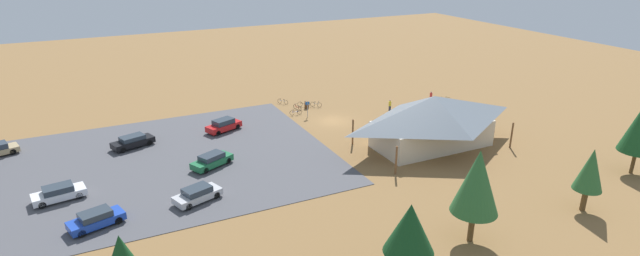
# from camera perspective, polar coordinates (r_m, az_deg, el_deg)

# --- Properties ---
(ground) EXTENTS (160.00, 160.00, 0.00)m
(ground) POSITION_cam_1_polar(r_m,az_deg,el_deg) (63.70, 1.55, 0.82)
(ground) COLOR olive
(ground) RESTS_ON ground
(parking_lot_asphalt) EXTENTS (40.19, 28.12, 0.05)m
(parking_lot_asphalt) POSITION_cam_1_polar(r_m,az_deg,el_deg) (54.09, -20.60, -4.29)
(parking_lot_asphalt) COLOR #4C4C51
(parking_lot_asphalt) RESTS_ON ground
(bike_pavilion) EXTENTS (16.03, 9.21, 5.94)m
(bike_pavilion) POSITION_cam_1_polar(r_m,az_deg,el_deg) (56.13, 13.05, 1.19)
(bike_pavilion) COLOR beige
(bike_pavilion) RESTS_ON ground
(trash_bin) EXTENTS (0.60, 0.60, 0.90)m
(trash_bin) POSITION_cam_1_polar(r_m,az_deg,el_deg) (68.57, -1.58, 2.68)
(trash_bin) COLOR brown
(trash_bin) RESTS_ON ground
(lot_sign) EXTENTS (0.56, 0.08, 2.20)m
(lot_sign) POSITION_cam_1_polar(r_m,az_deg,el_deg) (64.82, -1.48, 2.50)
(lot_sign) COLOR #99999E
(lot_sign) RESTS_ON ground
(pine_far_east) EXTENTS (2.40, 2.40, 5.76)m
(pine_far_east) POSITION_cam_1_polar(r_m,az_deg,el_deg) (47.08, 29.07, -4.32)
(pine_far_east) COLOR brown
(pine_far_east) RESTS_ON ground
(pine_midwest) EXTENTS (3.38, 3.38, 6.25)m
(pine_midwest) POSITION_cam_1_polar(r_m,az_deg,el_deg) (32.64, 10.46, -11.50)
(pine_midwest) COLOR brown
(pine_midwest) RESTS_ON ground
(pine_mideast) EXTENTS (3.60, 3.60, 7.66)m
(pine_mideast) POSITION_cam_1_polar(r_m,az_deg,el_deg) (38.31, 17.88, -6.02)
(pine_mideast) COLOR brown
(pine_mideast) RESTS_ON ground
(bicycle_orange_lone_west) EXTENTS (1.68, 0.48, 0.85)m
(bicycle_orange_lone_west) POSITION_cam_1_polar(r_m,az_deg,el_deg) (71.40, 16.35, 2.50)
(bicycle_orange_lone_west) COLOR black
(bicycle_orange_lone_west) RESTS_ON ground
(bicycle_green_yard_left) EXTENTS (1.20, 1.20, 0.80)m
(bicycle_green_yard_left) POSITION_cam_1_polar(r_m,az_deg,el_deg) (65.83, 15.64, 1.03)
(bicycle_green_yard_left) COLOR black
(bicycle_green_yard_left) RESTS_ON ground
(bicycle_yellow_edge_south) EXTENTS (0.64, 1.70, 0.88)m
(bicycle_yellow_edge_south) POSITION_cam_1_polar(r_m,az_deg,el_deg) (70.43, 11.49, 2.70)
(bicycle_yellow_edge_south) COLOR black
(bicycle_yellow_edge_south) RESTS_ON ground
(bicycle_teal_mid_cluster) EXTENTS (1.22, 1.13, 0.79)m
(bicycle_teal_mid_cluster) POSITION_cam_1_polar(r_m,az_deg,el_deg) (65.97, 14.07, 1.22)
(bicycle_teal_mid_cluster) COLOR black
(bicycle_teal_mid_cluster) RESTS_ON ground
(bicycle_black_yard_front) EXTENTS (1.69, 0.69, 0.81)m
(bicycle_black_yard_front) POSITION_cam_1_polar(r_m,az_deg,el_deg) (69.34, -1.91, 2.82)
(bicycle_black_yard_front) COLOR black
(bicycle_black_yard_front) RESTS_ON ground
(bicycle_silver_trailside) EXTENTS (1.24, 1.20, 0.86)m
(bicycle_silver_trailside) POSITION_cam_1_polar(r_m,az_deg,el_deg) (69.15, -0.48, 2.77)
(bicycle_silver_trailside) COLOR black
(bicycle_silver_trailside) RESTS_ON ground
(bicycle_white_front_row) EXTENTS (1.08, 1.41, 0.74)m
(bicycle_white_front_row) POSITION_cam_1_polar(r_m,az_deg,el_deg) (70.69, -4.38, 3.10)
(bicycle_white_front_row) COLOR black
(bicycle_white_front_row) RESTS_ON ground
(bicycle_red_back_row) EXTENTS (0.61, 1.65, 0.78)m
(bicycle_red_back_row) POSITION_cam_1_polar(r_m,az_deg,el_deg) (67.99, -2.67, 2.42)
(bicycle_red_back_row) COLOR black
(bicycle_red_back_row) RESTS_ON ground
(bicycle_blue_lone_east) EXTENTS (1.74, 0.48, 0.76)m
(bicycle_blue_lone_east) POSITION_cam_1_polar(r_m,az_deg,el_deg) (65.97, -2.85, 1.84)
(bicycle_blue_lone_east) COLOR black
(bicycle_blue_lone_east) RESTS_ON ground
(bicycle_purple_near_porch) EXTENTS (1.48, 1.06, 0.87)m
(bicycle_purple_near_porch) POSITION_cam_1_polar(r_m,az_deg,el_deg) (69.07, 12.24, 2.30)
(bicycle_purple_near_porch) COLOR black
(bicycle_purple_near_porch) RESTS_ON ground
(bicycle_orange_near_sign) EXTENTS (1.05, 1.42, 0.86)m
(bicycle_orange_near_sign) POSITION_cam_1_polar(r_m,az_deg,el_deg) (71.52, 14.96, 2.69)
(bicycle_orange_near_sign) COLOR black
(bicycle_orange_near_sign) RESTS_ON ground
(bicycle_green_yard_right) EXTENTS (1.52, 0.97, 0.80)m
(bicycle_green_yard_right) POSITION_cam_1_polar(r_m,az_deg,el_deg) (73.72, 14.34, 3.25)
(bicycle_green_yard_right) COLOR black
(bicycle_green_yard_right) RESTS_ON ground
(car_green_front_row) EXTENTS (4.74, 3.49, 1.40)m
(car_green_front_row) POSITION_cam_1_polar(r_m,az_deg,el_deg) (51.64, -12.52, -3.71)
(car_green_front_row) COLOR #1E6B3D
(car_green_front_row) RESTS_ON parking_lot_asphalt
(car_silver_back_corner) EXTENTS (4.59, 3.16, 1.34)m
(car_silver_back_corner) POSITION_cam_1_polar(r_m,az_deg,el_deg) (45.31, -14.14, -7.51)
(car_silver_back_corner) COLOR #BCBCC1
(car_silver_back_corner) RESTS_ON parking_lot_asphalt
(car_red_mid_lot) EXTENTS (4.71, 3.27, 1.51)m
(car_red_mid_lot) POSITION_cam_1_polar(r_m,az_deg,el_deg) (61.12, -11.19, 0.33)
(car_red_mid_lot) COLOR red
(car_red_mid_lot) RESTS_ON parking_lot_asphalt
(car_white_second_row) EXTENTS (4.62, 2.54, 1.38)m
(car_white_second_row) POSITION_cam_1_polar(r_m,az_deg,el_deg) (49.97, -28.22, -6.71)
(car_white_second_row) COLOR white
(car_white_second_row) RESTS_ON parking_lot_asphalt
(car_black_by_curb) EXTENTS (4.90, 3.18, 1.35)m
(car_black_by_curb) POSITION_cam_1_polar(r_m,az_deg,el_deg) (59.14, -21.04, -1.47)
(car_black_by_curb) COLOR black
(car_black_by_curb) RESTS_ON parking_lot_asphalt
(car_blue_end_stall) EXTENTS (4.61, 2.96, 1.38)m
(car_blue_end_stall) POSITION_cam_1_polar(r_m,az_deg,el_deg) (44.20, -24.71, -9.65)
(car_blue_end_stall) COLOR #1E42B2
(car_blue_end_stall) RESTS_ON parking_lot_asphalt
(visitor_crossing_yard) EXTENTS (0.39, 0.36, 1.79)m
(visitor_crossing_yard) POSITION_cam_1_polar(r_m,az_deg,el_deg) (72.48, 12.83, 3.57)
(visitor_crossing_yard) COLOR #2D3347
(visitor_crossing_yard) RESTS_ON ground
(visitor_near_lot) EXTENTS (0.36, 0.38, 1.74)m
(visitor_near_lot) POSITION_cam_1_polar(r_m,az_deg,el_deg) (67.65, 8.17, 2.63)
(visitor_near_lot) COLOR #2D3347
(visitor_near_lot) RESTS_ON ground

